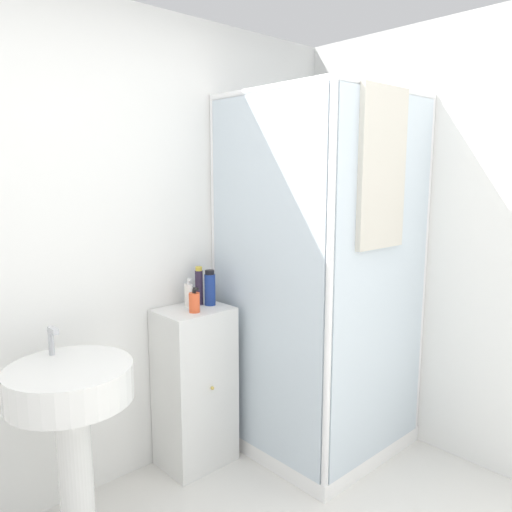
# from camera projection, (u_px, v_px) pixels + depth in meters

# --- Properties ---
(wall_back) EXTENTS (6.40, 0.06, 2.50)m
(wall_back) POSITION_uv_depth(u_px,v_px,m) (87.00, 255.00, 2.50)
(wall_back) COLOR white
(wall_back) RESTS_ON ground_plane
(shower_enclosure) EXTENTS (0.91, 0.94, 2.10)m
(shower_enclosure) POSITION_uv_depth(u_px,v_px,m) (321.00, 355.00, 2.95)
(shower_enclosure) COLOR white
(shower_enclosure) RESTS_ON ground_plane
(vanity_cabinet) EXTENTS (0.40, 0.33, 0.91)m
(vanity_cabinet) POSITION_uv_depth(u_px,v_px,m) (195.00, 387.00, 2.83)
(vanity_cabinet) COLOR silver
(vanity_cabinet) RESTS_ON ground_plane
(sink) EXTENTS (0.52, 0.52, 0.99)m
(sink) POSITION_uv_depth(u_px,v_px,m) (71.00, 409.00, 2.11)
(sink) COLOR white
(sink) RESTS_ON ground_plane
(soap_dispenser) EXTENTS (0.06, 0.06, 0.14)m
(soap_dispenser) POSITION_uv_depth(u_px,v_px,m) (194.00, 302.00, 2.68)
(soap_dispenser) COLOR #E5562D
(soap_dispenser) RESTS_ON vanity_cabinet
(shampoo_bottle_tall_black) EXTENTS (0.04, 0.04, 0.22)m
(shampoo_bottle_tall_black) POSITION_uv_depth(u_px,v_px,m) (199.00, 286.00, 2.83)
(shampoo_bottle_tall_black) COLOR #281E33
(shampoo_bottle_tall_black) RESTS_ON vanity_cabinet
(shampoo_bottle_blue) EXTENTS (0.06, 0.06, 0.20)m
(shampoo_bottle_blue) POSITION_uv_depth(u_px,v_px,m) (210.00, 288.00, 2.82)
(shampoo_bottle_blue) COLOR navy
(shampoo_bottle_blue) RESTS_ON vanity_cabinet
(lotion_bottle_white) EXTENTS (0.05, 0.05, 0.16)m
(lotion_bottle_white) POSITION_uv_depth(u_px,v_px,m) (189.00, 295.00, 2.80)
(lotion_bottle_white) COLOR white
(lotion_bottle_white) RESTS_ON vanity_cabinet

